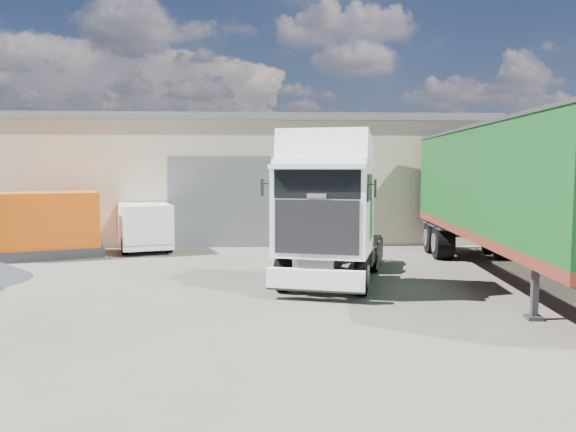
{
  "coord_description": "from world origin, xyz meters",
  "views": [
    {
      "loc": [
        -0.44,
        -12.25,
        3.17
      ],
      "look_at": [
        0.33,
        3.0,
        1.84
      ],
      "focal_mm": 35.0,
      "sensor_mm": 36.0,
      "label": 1
    }
  ],
  "objects_px": {
    "tractor_unit": "(329,221)",
    "panel_van": "(143,225)",
    "orange_skip": "(47,228)",
    "box_trailer": "(513,187)"
  },
  "relations": [
    {
      "from": "tractor_unit",
      "to": "panel_van",
      "type": "distance_m",
      "value": 9.47
    },
    {
      "from": "orange_skip",
      "to": "tractor_unit",
      "type": "bearing_deg",
      "value": -50.2
    },
    {
      "from": "tractor_unit",
      "to": "box_trailer",
      "type": "distance_m",
      "value": 5.28
    },
    {
      "from": "panel_van",
      "to": "orange_skip",
      "type": "bearing_deg",
      "value": -168.48
    },
    {
      "from": "orange_skip",
      "to": "panel_van",
      "type": "bearing_deg",
      "value": 7.88
    },
    {
      "from": "tractor_unit",
      "to": "orange_skip",
      "type": "relative_size",
      "value": 1.53
    },
    {
      "from": "tractor_unit",
      "to": "panel_van",
      "type": "xyz_separation_m",
      "value": [
        -6.38,
        6.95,
        -0.81
      ]
    },
    {
      "from": "tractor_unit",
      "to": "orange_skip",
      "type": "bearing_deg",
      "value": 166.83
    },
    {
      "from": "panel_van",
      "to": "box_trailer",
      "type": "bearing_deg",
      "value": -46.94
    },
    {
      "from": "tractor_unit",
      "to": "panel_van",
      "type": "bearing_deg",
      "value": 148.67
    }
  ]
}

